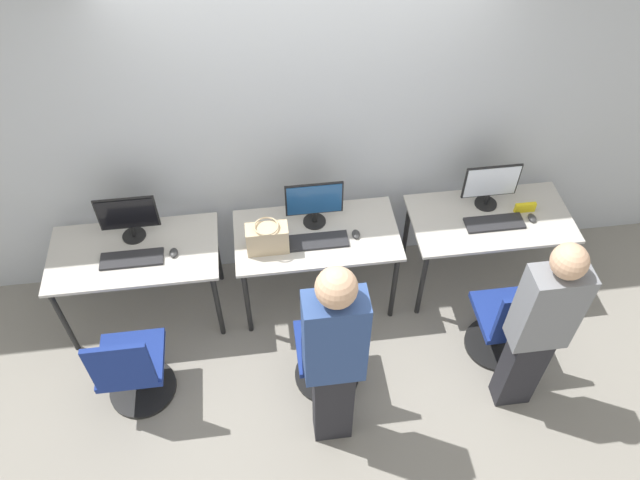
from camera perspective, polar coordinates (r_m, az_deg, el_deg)
name	(u,v)px	position (r m, az deg, el deg)	size (l,w,h in m)	color
ground_plane	(322,327)	(4.98, 0.19, -7.95)	(20.00, 20.00, 0.00)	gray
wall_back	(308,124)	(4.49, -1.08, 10.52)	(12.00, 0.05, 2.80)	#B7BCC1
desk_left	(135,259)	(4.75, -16.52, -1.67)	(1.22, 0.65, 0.74)	#BCB7AD
monitor_left	(128,217)	(4.65, -17.14, 2.06)	(0.42, 0.17, 0.38)	black
keyboard_left	(132,259)	(4.63, -16.82, -1.67)	(0.44, 0.15, 0.02)	#262628
mouse_left	(174,253)	(4.59, -13.24, -1.13)	(0.06, 0.09, 0.03)	#333333
office_chair_left	(133,371)	(4.55, -16.76, -11.38)	(0.48, 0.48, 0.87)	black
desk_center	(317,241)	(4.67, -0.31, -0.14)	(1.22, 0.65, 0.74)	#BCB7AD
monitor_center	(314,202)	(4.55, -0.53, 3.47)	(0.42, 0.17, 0.38)	black
keyboard_center	(318,241)	(4.55, -0.19, -0.10)	(0.44, 0.15, 0.02)	#262628
mouse_center	(356,234)	(4.59, 3.31, 0.54)	(0.06, 0.09, 0.03)	#333333
office_chair_center	(329,356)	(4.42, 0.79, -10.59)	(0.48, 0.48, 0.87)	black
person_center	(334,357)	(3.73, 1.31, -10.61)	(0.36, 0.23, 1.72)	#232328
desk_right	(489,225)	(4.96, 15.21, 1.35)	(1.22, 0.65, 0.74)	#BCB7AD
monitor_right	(491,184)	(4.86, 15.35, 4.92)	(0.42, 0.17, 0.38)	black
keyboard_right	(494,223)	(4.85, 15.66, 1.50)	(0.44, 0.15, 0.02)	#262628
mouse_right	(532,218)	(4.96, 18.82, 1.93)	(0.06, 0.09, 0.03)	#333333
office_chair_right	(508,325)	(4.77, 16.78, -7.44)	(0.48, 0.48, 0.87)	black
person_right	(540,326)	(4.16, 19.45, -7.44)	(0.36, 0.21, 1.61)	#232328
handbag	(267,238)	(4.44, -4.84, 0.18)	(0.30, 0.18, 0.25)	tan
placard_right	(525,208)	(4.99, 18.24, 2.84)	(0.16, 0.03, 0.08)	yellow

